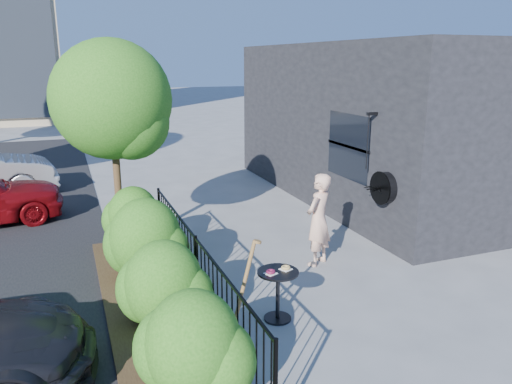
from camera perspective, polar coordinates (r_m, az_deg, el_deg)
name	(u,v)px	position (r m, az deg, el deg)	size (l,w,h in m)	color
ground	(287,288)	(8.30, 3.56, -10.88)	(120.00, 120.00, 0.00)	gray
shop_building	(403,120)	(14.30, 16.48, 7.86)	(6.22, 9.00, 4.00)	black
fence	(197,270)	(7.62, -6.82, -8.79)	(0.05, 6.05, 1.10)	black
planting_bed	(151,309)	(7.72, -11.86, -12.96)	(1.30, 6.00, 0.08)	#382616
shrubs	(155,264)	(7.54, -11.50, -8.08)	(1.10, 5.60, 1.24)	#246316
patio_tree	(116,107)	(9.62, -15.71, 9.33)	(2.20, 2.20, 3.94)	#3F2B19
cafe_table	(278,286)	(7.16, 2.52, -10.72)	(0.59, 0.59, 0.79)	black
woman	(318,220)	(8.97, 7.15, -3.15)	(0.61, 0.40, 1.68)	#E8B296
shovel	(240,300)	(6.52, -1.82, -12.18)	(0.49, 0.19, 1.45)	brown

